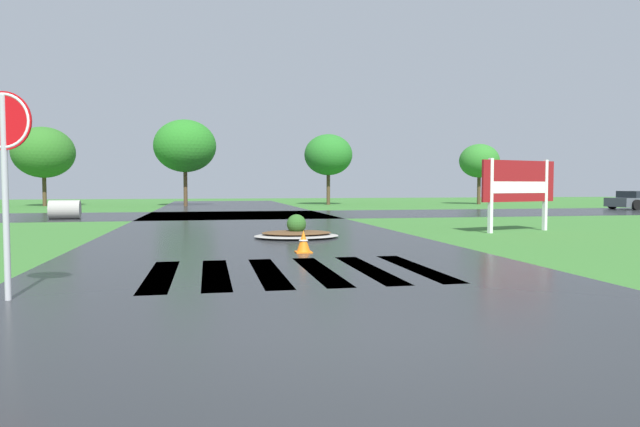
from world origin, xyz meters
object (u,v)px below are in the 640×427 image
object	(u,v)px
drainage_pipe_stack	(65,210)
traffic_cone	(303,242)
estate_billboard	(519,184)
median_island	(296,233)
stop_sign	(4,145)

from	to	relation	value
drainage_pipe_stack	traffic_cone	distance (m)	16.73
estate_billboard	median_island	size ratio (longest dim) A/B	1.25
stop_sign	drainage_pipe_stack	xyz separation A→B (m)	(-3.71, 18.86, -1.61)
median_island	drainage_pipe_stack	xyz separation A→B (m)	(-8.78, 10.94, 0.28)
estate_billboard	traffic_cone	xyz separation A→B (m)	(-7.82, -4.26, -1.31)
stop_sign	median_island	world-z (taller)	stop_sign
estate_billboard	stop_sign	bearing A→B (deg)	18.50
stop_sign	traffic_cone	bearing A→B (deg)	58.18
median_island	drainage_pipe_stack	world-z (taller)	drainage_pipe_stack
median_island	traffic_cone	size ratio (longest dim) A/B	4.82
estate_billboard	traffic_cone	world-z (taller)	estate_billboard
median_island	drainage_pipe_stack	size ratio (longest dim) A/B	1.81
stop_sign	traffic_cone	xyz separation A→B (m)	(4.67, 4.38, -1.79)
estate_billboard	drainage_pipe_stack	distance (m)	19.18
stop_sign	drainage_pipe_stack	world-z (taller)	stop_sign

